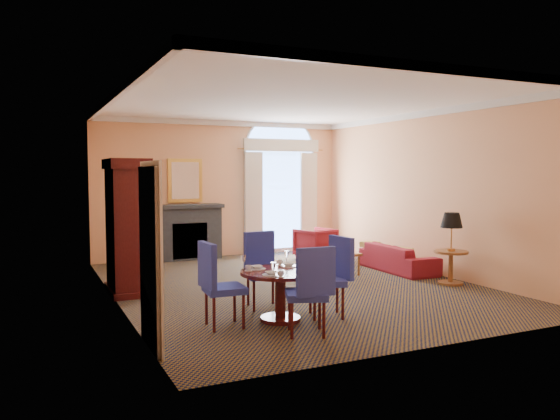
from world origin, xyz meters
name	(u,v)px	position (x,y,z in m)	size (l,w,h in m)	color
ground	(292,285)	(0.00, 0.00, 0.00)	(7.50, 7.50, 0.00)	black
room_envelope	(275,144)	(-0.03, 0.67, 2.51)	(6.04, 7.52, 3.45)	#F5AD75
armoire	(127,229)	(-2.72, 0.62, 1.07)	(0.63, 1.13, 2.21)	#3B0D0D
dining_table	(280,283)	(-1.16, -2.01, 0.51)	(1.08, 1.08, 0.88)	#3B0D0D
dining_chair_north	(261,264)	(-1.07, -1.15, 0.63)	(0.56, 0.57, 1.11)	#27329A
dining_chair_south	(311,285)	(-1.13, -2.80, 0.63)	(0.64, 0.64, 1.11)	#27329A
dining_chair_east	(334,271)	(-0.39, -2.09, 0.63)	(0.63, 0.63, 1.11)	#27329A
dining_chair_west	(216,279)	(-2.04, -1.95, 0.63)	(0.53, 0.52, 1.11)	#27329A
sofa	(398,258)	(2.55, 0.33, 0.27)	(1.83, 0.72, 0.54)	maroon
armchair	(315,243)	(1.80, 2.43, 0.35)	(0.76, 0.78, 0.71)	maroon
coffee_table	(338,255)	(1.20, 0.42, 0.40)	(0.90, 0.60, 0.77)	brown
side_table	(451,239)	(2.60, -1.12, 0.81)	(0.60, 0.60, 1.25)	brown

